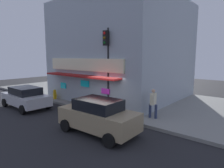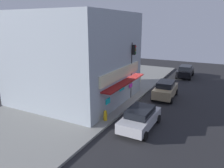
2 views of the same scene
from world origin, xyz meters
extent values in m
plane|color=#232326|center=(0.00, 0.00, 0.00)|extent=(51.51, 51.51, 0.00)
cube|color=gray|center=(0.00, 5.18, 0.09)|extent=(34.34, 10.37, 0.18)
cube|color=#9EA8B2|center=(-2.62, 5.72, 4.32)|extent=(10.11, 9.70, 8.28)
cube|color=beige|center=(-2.62, 0.79, 3.24)|extent=(7.68, 0.16, 0.91)
cube|color=maroon|center=(-2.62, 0.44, 2.43)|extent=(7.28, 0.90, 0.12)
cube|color=#19D8E5|center=(-5.15, 0.81, 1.41)|extent=(0.66, 0.08, 0.47)
cube|color=#19D8E5|center=(-2.46, 0.81, 1.82)|extent=(0.88, 0.08, 0.47)
cube|color=#E533CC|center=(-0.38, 0.81, 1.49)|extent=(0.73, 0.08, 0.37)
cylinder|color=black|center=(-0.17, 0.90, 2.94)|extent=(0.18, 0.18, 5.52)
cube|color=black|center=(-0.17, 0.65, 5.02)|extent=(0.32, 0.28, 0.95)
sphere|color=red|center=(-0.17, 0.50, 5.32)|extent=(0.18, 0.18, 0.18)
sphere|color=brown|center=(-0.17, 0.50, 5.02)|extent=(0.18, 0.18, 0.18)
sphere|color=#0F4C19|center=(-0.17, 0.50, 4.72)|extent=(0.18, 0.18, 0.18)
cylinder|color=gold|center=(-6.07, 0.55, 0.49)|extent=(0.29, 0.29, 0.62)
sphere|color=gold|center=(-6.07, 0.55, 0.88)|extent=(0.24, 0.24, 0.24)
cylinder|color=gold|center=(-6.27, 0.55, 0.52)|extent=(0.12, 0.10, 0.10)
cylinder|color=gold|center=(-5.87, 0.55, 0.52)|extent=(0.12, 0.10, 0.10)
cylinder|color=#2D2D2D|center=(-7.26, 1.94, 0.61)|extent=(0.46, 0.46, 0.86)
cylinder|color=navy|center=(2.83, 1.28, 0.60)|extent=(0.18, 0.18, 0.83)
cylinder|color=navy|center=(3.18, 1.32, 0.60)|extent=(0.18, 0.18, 0.83)
cube|color=beige|center=(3.00, 1.30, 1.35)|extent=(0.30, 0.49, 0.68)
sphere|color=tan|center=(3.00, 1.30, 1.83)|extent=(0.22, 0.22, 0.22)
cylinder|color=beige|center=(3.04, 1.05, 1.32)|extent=(0.11, 0.11, 0.61)
cylinder|color=beige|center=(2.97, 1.55, 1.32)|extent=(0.11, 0.11, 0.61)
cube|color=#9E8966|center=(1.81, -2.15, 0.77)|extent=(4.19, 1.95, 0.89)
cube|color=black|center=(1.81, -2.15, 1.48)|extent=(2.28, 1.60, 0.54)
cylinder|color=black|center=(3.23, -1.19, 0.32)|extent=(0.65, 0.24, 0.64)
cylinder|color=black|center=(3.28, -3.01, 0.32)|extent=(0.65, 0.24, 0.64)
cylinder|color=black|center=(0.33, -1.29, 0.32)|extent=(0.65, 0.24, 0.64)
cylinder|color=black|center=(0.39, -3.10, 0.32)|extent=(0.65, 0.24, 0.64)
cube|color=#B7B7BC|center=(-5.75, -2.17, 0.68)|extent=(4.34, 1.96, 0.73)
cube|color=black|center=(-5.75, -2.17, 1.31)|extent=(2.35, 1.63, 0.53)
cylinder|color=black|center=(-4.23, -1.24, 0.32)|extent=(0.64, 0.23, 0.64)
cylinder|color=black|center=(-4.26, -3.14, 0.32)|extent=(0.64, 0.23, 0.64)
cylinder|color=black|center=(-7.25, -1.20, 0.32)|extent=(0.64, 0.23, 0.64)
cylinder|color=black|center=(-7.27, -3.09, 0.32)|extent=(0.64, 0.23, 0.64)
cube|color=black|center=(12.07, -2.46, 0.73)|extent=(4.50, 1.87, 0.82)
cube|color=black|center=(12.07, -2.46, 1.40)|extent=(2.43, 1.55, 0.52)
cylinder|color=black|center=(13.63, -1.53, 0.32)|extent=(0.64, 0.23, 0.64)
cylinder|color=black|center=(13.65, -3.35, 0.32)|extent=(0.64, 0.23, 0.64)
cylinder|color=black|center=(10.50, -1.57, 0.32)|extent=(0.64, 0.23, 0.64)
cylinder|color=black|center=(10.52, -3.39, 0.32)|extent=(0.64, 0.23, 0.64)
camera|label=1|loc=(8.40, -8.90, 3.87)|focal=31.18mm
camera|label=2|loc=(-19.55, -6.98, 7.45)|focal=34.68mm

